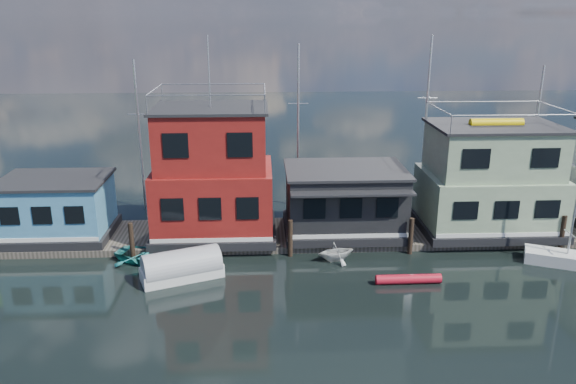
{
  "coord_description": "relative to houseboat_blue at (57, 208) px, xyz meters",
  "views": [
    {
      "loc": [
        -5.54,
        -20.59,
        13.43
      ],
      "look_at": [
        -4.0,
        12.0,
        3.0
      ],
      "focal_mm": 35.0,
      "sensor_mm": 36.0,
      "label": 1
    }
  ],
  "objects": [
    {
      "name": "ground",
      "position": [
        18.0,
        -12.0,
        -2.21
      ],
      "size": [
        160.0,
        160.0,
        0.0
      ],
      "primitive_type": "plane",
      "color": "black",
      "rests_on": "ground"
    },
    {
      "name": "dock",
      "position": [
        18.0,
        0.0,
        -2.01
      ],
      "size": [
        48.0,
        5.0,
        0.4
      ],
      "primitive_type": "cube",
      "color": "#595147",
      "rests_on": "ground"
    },
    {
      "name": "houseboat_blue",
      "position": [
        0.0,
        0.0,
        0.0
      ],
      "size": [
        6.4,
        4.9,
        3.66
      ],
      "color": "black",
      "rests_on": "dock"
    },
    {
      "name": "houseboat_red",
      "position": [
        9.5,
        0.0,
        1.9
      ],
      "size": [
        7.4,
        5.9,
        11.86
      ],
      "color": "black",
      "rests_on": "dock"
    },
    {
      "name": "houseboat_dark",
      "position": [
        17.5,
        -0.02,
        0.21
      ],
      "size": [
        7.4,
        6.1,
        4.06
      ],
      "color": "black",
      "rests_on": "dock"
    },
    {
      "name": "houseboat_green",
      "position": [
        26.5,
        0.0,
        1.34
      ],
      "size": [
        8.4,
        5.9,
        7.03
      ],
      "color": "black",
      "rests_on": "dock"
    },
    {
      "name": "pilings",
      "position": [
        17.67,
        -2.8,
        -1.11
      ],
      "size": [
        42.28,
        0.28,
        2.2
      ],
      "color": "#2D2116",
      "rests_on": "ground"
    },
    {
      "name": "background_masts",
      "position": [
        22.76,
        6.0,
        3.35
      ],
      "size": [
        36.4,
        0.16,
        12.0
      ],
      "color": "silver",
      "rests_on": "ground"
    },
    {
      "name": "red_kayak",
      "position": [
        19.96,
        -6.56,
        -1.95
      ],
      "size": [
        3.42,
        0.53,
        0.5
      ],
      "primitive_type": "cylinder",
      "rotation": [
        0.0,
        1.57,
        0.01
      ],
      "color": "red",
      "rests_on": "ground"
    },
    {
      "name": "tarp_runabout",
      "position": [
        8.13,
        -5.38,
        -1.57
      ],
      "size": [
        4.51,
        3.05,
        1.71
      ],
      "rotation": [
        0.0,
        0.0,
        0.37
      ],
      "color": "silver",
      "rests_on": "ground"
    },
    {
      "name": "dinghy_white",
      "position": [
        16.56,
        -3.56,
        -1.64
      ],
      "size": [
        2.53,
        2.33,
        1.12
      ],
      "primitive_type": "imported",
      "rotation": [
        0.0,
        0.0,
        1.83
      ],
      "color": "silver",
      "rests_on": "ground"
    },
    {
      "name": "day_sailer",
      "position": [
        29.35,
        -4.73,
        -1.79
      ],
      "size": [
        4.6,
        3.11,
        6.92
      ],
      "rotation": [
        0.0,
        0.0,
        -0.42
      ],
      "color": "silver",
      "rests_on": "ground"
    },
    {
      "name": "dinghy_teal",
      "position": [
        5.99,
        -3.27,
        -1.8
      ],
      "size": [
        4.71,
        4.08,
        0.82
      ],
      "primitive_type": "imported",
      "rotation": [
        0.0,
        0.0,
        1.19
      ],
      "color": "teal",
      "rests_on": "ground"
    }
  ]
}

